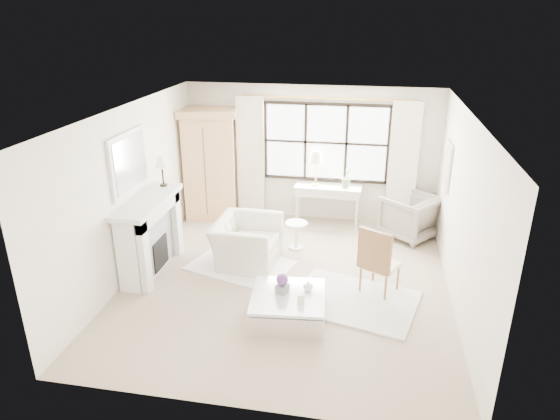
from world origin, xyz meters
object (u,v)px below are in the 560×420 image
(coffee_table, at_px, (288,307))
(armoire, at_px, (210,164))
(console_table, at_px, (327,205))
(club_armchair, at_px, (247,242))

(coffee_table, bearing_deg, armoire, 117.19)
(armoire, distance_m, console_table, 2.51)
(armoire, height_order, coffee_table, armoire)
(console_table, bearing_deg, club_armchair, -120.49)
(armoire, relative_size, coffee_table, 2.05)
(console_table, relative_size, club_armchair, 1.13)
(armoire, bearing_deg, coffee_table, -69.97)
(club_armchair, distance_m, coffee_table, 1.83)
(club_armchair, xyz_separation_m, coffee_table, (0.97, -1.54, -0.20))
(console_table, relative_size, coffee_table, 1.20)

